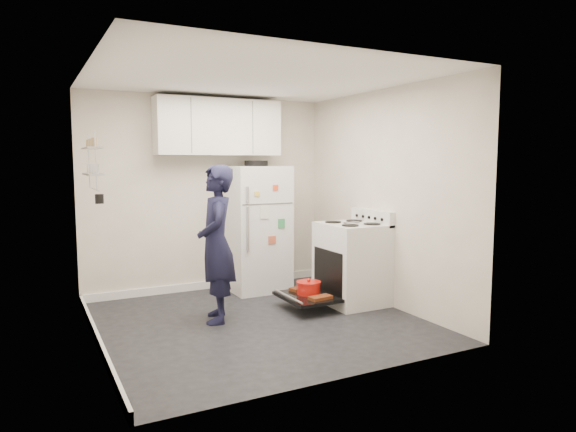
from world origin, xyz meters
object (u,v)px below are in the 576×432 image
electric_range (351,264)px  refrigerator (257,228)px  open_oven_door (308,293)px  person (216,244)px

electric_range → refrigerator: 1.36m
open_oven_door → refrigerator: size_ratio=0.42×
refrigerator → person: bearing=-131.8°
open_oven_door → person: person is taller
open_oven_door → person: (-1.06, 0.06, 0.63)m
electric_range → person: size_ratio=0.67×
refrigerator → person: size_ratio=1.03×
open_oven_door → refrigerator: 1.26m
electric_range → open_oven_door: 0.64m
open_oven_door → refrigerator: bearing=98.1°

